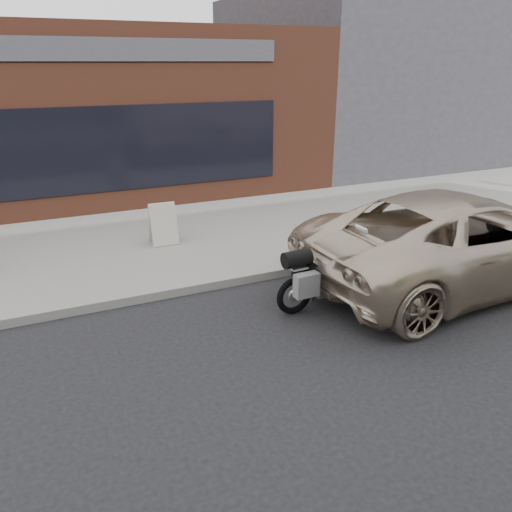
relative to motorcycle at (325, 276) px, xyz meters
name	(u,v)px	position (x,y,z in m)	size (l,w,h in m)	color
ground	(387,427)	(-0.88, -2.71, -0.53)	(120.00, 120.00, 0.00)	black
near_sidewalk	(191,231)	(-0.88, 4.29, -0.46)	(44.00, 6.00, 0.15)	gray
storefront	(59,109)	(-2.88, 11.27, 1.72)	(14.00, 10.07, 4.50)	#51271A
neighbour_building	(375,79)	(9.12, 11.29, 2.47)	(10.00, 10.00, 6.00)	#28282D
motorcycle	(325,276)	(0.00, 0.00, 0.00)	(1.96, 0.68, 1.24)	black
minivan	(460,239)	(2.62, -0.11, 0.27)	(2.65, 5.76, 1.60)	beige
sandwich_sign	(163,223)	(-1.66, 3.59, 0.04)	(0.53, 0.49, 0.85)	beige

